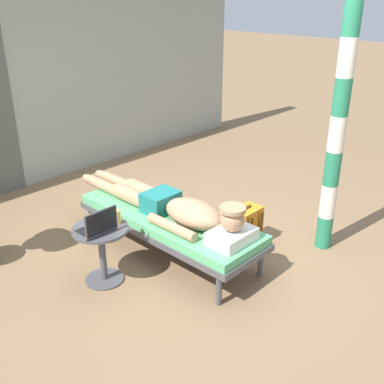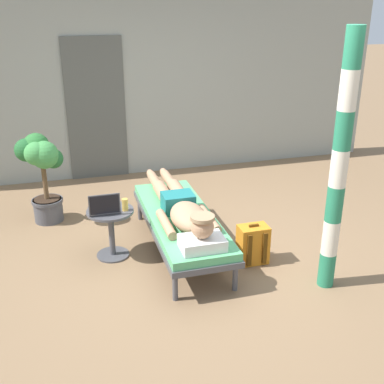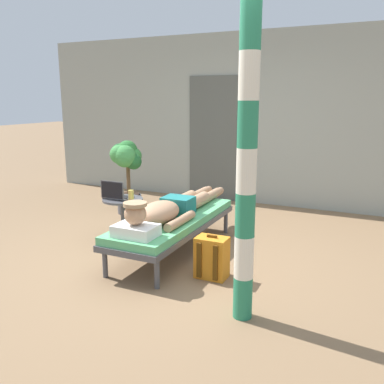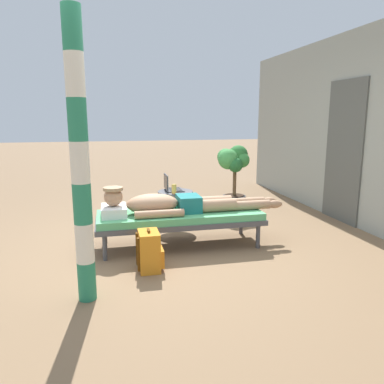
{
  "view_description": "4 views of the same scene",
  "coord_description": "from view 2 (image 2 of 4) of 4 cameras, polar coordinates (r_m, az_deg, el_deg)",
  "views": [
    {
      "loc": [
        -2.81,
        -2.67,
        2.38
      ],
      "look_at": [
        0.06,
        0.07,
        0.61
      ],
      "focal_mm": 43.18,
      "sensor_mm": 36.0,
      "label": 1
    },
    {
      "loc": [
        -1.29,
        -4.25,
        2.54
      ],
      "look_at": [
        -0.04,
        0.11,
        0.69
      ],
      "focal_mm": 45.0,
      "sensor_mm": 36.0,
      "label": 2
    },
    {
      "loc": [
        1.91,
        -3.72,
        1.69
      ],
      "look_at": [
        -0.05,
        0.45,
        0.64
      ],
      "focal_mm": 38.9,
      "sensor_mm": 36.0,
      "label": 3
    },
    {
      "loc": [
        4.08,
        -0.64,
        1.53
      ],
      "look_at": [
        -0.1,
        0.32,
        0.66
      ],
      "focal_mm": 35.11,
      "sensor_mm": 36.0,
      "label": 4
    }
  ],
  "objects": [
    {
      "name": "house_wall_back",
      "position": [
        7.26,
        -6.89,
        12.65
      ],
      "size": [
        7.6,
        0.2,
        2.7
      ],
      "primitive_type": "cube",
      "color": "#999E93",
      "rests_on": "ground"
    },
    {
      "name": "laptop",
      "position": [
        4.88,
        -10.36,
        -1.83
      ],
      "size": [
        0.31,
        0.24,
        0.23
      ],
      "color": "#4C4C51",
      "rests_on": "side_table"
    },
    {
      "name": "side_table",
      "position": [
        5.03,
        -9.57,
        -3.88
      ],
      "size": [
        0.48,
        0.48,
        0.52
      ],
      "color": "#4C4C51",
      "rests_on": "ground"
    },
    {
      "name": "drink_glass",
      "position": [
        4.9,
        -7.94,
        -1.49
      ],
      "size": [
        0.06,
        0.06,
        0.13
      ],
      "primitive_type": "cylinder",
      "color": "gold",
      "rests_on": "side_table"
    },
    {
      "name": "porch_post",
      "position": [
        4.32,
        17.02,
        2.72
      ],
      "size": [
        0.15,
        0.15,
        2.34
      ],
      "color": "#267F59",
      "rests_on": "ground"
    },
    {
      "name": "lounge_chair",
      "position": [
        5.07,
        -1.34,
        -3.42
      ],
      "size": [
        0.67,
        1.96,
        0.42
      ],
      "color": "#4C4C51",
      "rests_on": "ground"
    },
    {
      "name": "person_reclining",
      "position": [
        4.92,
        -1.08,
        -2.05
      ],
      "size": [
        0.53,
        2.17,
        0.33
      ],
      "color": "white",
      "rests_on": "lounge_chair"
    },
    {
      "name": "ground_plane",
      "position": [
        5.12,
        0.75,
        -7.56
      ],
      "size": [
        40.0,
        40.0,
        0.0
      ],
      "primitive_type": "plane",
      "color": "#846647"
    },
    {
      "name": "backpack",
      "position": [
        4.96,
        7.2,
        -6.18
      ],
      "size": [
        0.3,
        0.26,
        0.42
      ],
      "color": "orange",
      "rests_on": "ground"
    },
    {
      "name": "potted_plant",
      "position": [
        5.86,
        -17.41,
        2.99
      ],
      "size": [
        0.54,
        0.51,
        1.08
      ],
      "color": "#4C4C51",
      "rests_on": "ground"
    },
    {
      "name": "house_door_panel",
      "position": [
        7.15,
        -11.3,
        9.53
      ],
      "size": [
        0.84,
        0.03,
        2.04
      ],
      "primitive_type": "cube",
      "color": "#545651",
      "rests_on": "ground"
    }
  ]
}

